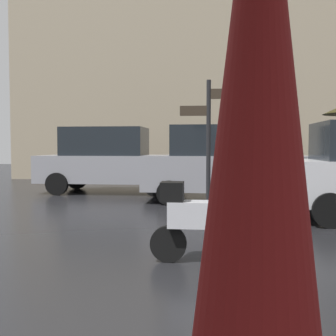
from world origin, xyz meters
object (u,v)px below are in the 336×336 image
at_px(parked_car_right, 222,164).
at_px(street_signpost, 209,137).
at_px(folded_patio_umbrella_far, 258,126).
at_px(parked_car_left, 110,160).
at_px(parked_scooter, 204,219).

xyz_separation_m(parked_car_right, street_signpost, (-0.31, -3.37, 0.62)).
bearing_deg(street_signpost, folded_patio_umbrella_far, -88.42).
bearing_deg(parked_car_left, parked_car_right, 136.58).
distance_m(parked_scooter, parked_car_right, 5.86).
bearing_deg(folded_patio_umbrella_far, parked_car_right, 89.28).
distance_m(parked_car_left, street_signpost, 6.07).
bearing_deg(parked_car_right, street_signpost, 68.08).
distance_m(parked_car_right, street_signpost, 3.44).
xyz_separation_m(folded_patio_umbrella_far, parked_scooter, (-0.22, 4.14, -0.95)).
distance_m(folded_patio_umbrella_far, parked_car_left, 12.23).
height_order(folded_patio_umbrella_far, parked_scooter, folded_patio_umbrella_far).
bearing_deg(folded_patio_umbrella_far, street_signpost, 91.58).
distance_m(parked_car_left, parked_car_right, 3.87).
relative_size(parked_scooter, parked_car_right, 0.34).
xyz_separation_m(parked_scooter, parked_car_left, (-3.08, 7.64, 0.46)).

